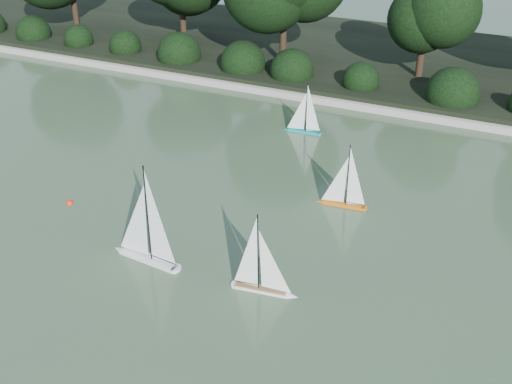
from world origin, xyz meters
TOP-DOWN VIEW (x-y plane):
  - ground at (0.00, 0.00)m, footprint 80.00×80.00m
  - pond_coping at (0.00, 9.00)m, footprint 40.00×0.35m
  - far_bank at (0.00, 13.00)m, footprint 40.00×8.00m
  - shrub_hedge at (0.00, 9.90)m, footprint 29.10×1.10m
  - sailboat_white_a at (-1.20, 0.79)m, footprint 1.41×0.35m
  - sailboat_white_b at (1.04, 0.85)m, footprint 1.11×0.31m
  - sailboat_orange at (1.20, 3.93)m, footprint 1.02×0.26m
  - sailboat_teal at (-0.80, 6.92)m, footprint 0.98×0.23m
  - race_buoy at (-3.58, 1.73)m, footprint 0.15×0.15m

SIDE VIEW (x-z plane):
  - ground at x=0.00m, z-range 0.00..0.00m
  - race_buoy at x=-3.58m, z-range -0.07..0.07m
  - pond_coping at x=0.00m, z-range 0.00..0.18m
  - far_bank at x=0.00m, z-range 0.00..0.30m
  - sailboat_teal at x=-0.80m, z-range -0.46..0.88m
  - sailboat_orange at x=1.20m, z-range -0.47..0.91m
  - sailboat_white_b at x=1.04m, z-range -0.52..0.99m
  - sailboat_white_a at x=-1.20m, z-range -0.66..1.26m
  - shrub_hedge at x=0.00m, z-range -0.10..1.00m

